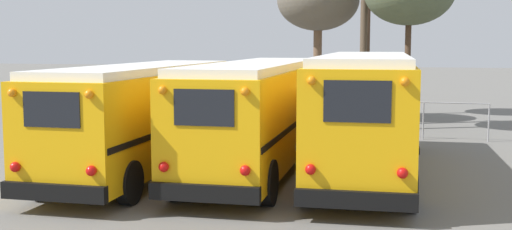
{
  "coord_description": "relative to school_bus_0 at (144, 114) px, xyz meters",
  "views": [
    {
      "loc": [
        4.25,
        -17.44,
        3.64
      ],
      "look_at": [
        0.0,
        -0.14,
        1.61
      ],
      "focal_mm": 45.0,
      "sensor_mm": 36.0,
      "label": 1
    }
  ],
  "objects": [
    {
      "name": "school_bus_0",
      "position": [
        0.0,
        0.0,
        0.0
      ],
      "size": [
        2.5,
        9.65,
        3.02
      ],
      "color": "#E5A00C",
      "rests_on": "ground"
    },
    {
      "name": "fence_line",
      "position": [
        2.99,
        8.25,
        -0.68
      ],
      "size": [
        14.03,
        0.06,
        1.42
      ],
      "color": "#939399",
      "rests_on": "ground"
    },
    {
      "name": "utility_pole",
      "position": [
        5.09,
        12.03,
        2.5
      ],
      "size": [
        1.8,
        0.31,
        8.04
      ],
      "color": "brown",
      "rests_on": "ground"
    },
    {
      "name": "ground_plane",
      "position": [
        2.99,
        1.0,
        -1.65
      ],
      "size": [
        160.0,
        160.0,
        0.0
      ],
      "primitive_type": "plane",
      "color": "#66635E"
    },
    {
      "name": "bare_tree_1",
      "position": [
        2.89,
        13.27,
        3.89
      ],
      "size": [
        3.79,
        3.79,
        7.01
      ],
      "color": "brown",
      "rests_on": "ground"
    },
    {
      "name": "school_bus_1",
      "position": [
        2.99,
        1.21,
        0.04
      ],
      "size": [
        2.65,
        10.84,
        3.08
      ],
      "color": "#E5A00C",
      "rests_on": "ground"
    },
    {
      "name": "school_bus_2",
      "position": [
        5.97,
        1.31,
        0.15
      ],
      "size": [
        2.87,
        10.61,
        3.31
      ],
      "color": "#E5A00C",
      "rests_on": "ground"
    }
  ]
}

